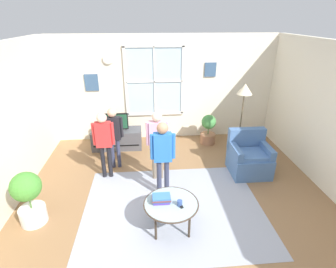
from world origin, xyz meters
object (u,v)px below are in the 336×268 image
object	(u,v)px
coffee_table	(171,204)
person_blue_shirt	(163,152)
person_black_shirt	(114,132)
book_stack	(161,199)
television	(116,121)
potted_plant_corner	(28,196)
person_red_shirt	(104,138)
cup	(180,203)
potted_plant_by_window	(208,129)
tv_stand	(117,139)
remote_near_books	(180,205)
person_pink_shirt	(157,138)
floor_lamp	(244,97)
armchair	(249,158)

from	to	relation	value
coffee_table	person_blue_shirt	size ratio (longest dim) A/B	0.59
person_black_shirt	book_stack	bearing A→B (deg)	-64.32
television	potted_plant_corner	distance (m)	2.70
television	person_red_shirt	bearing A→B (deg)	-93.82
book_stack	person_red_shirt	xyz separation A→B (m)	(-1.00, 1.42, 0.36)
cup	potted_plant_by_window	world-z (taller)	potted_plant_by_window
tv_stand	book_stack	distance (m)	2.86
coffee_table	person_black_shirt	distance (m)	2.13
coffee_table	person_red_shirt	world-z (taller)	person_red_shirt
television	potted_plant_corner	world-z (taller)	television
book_stack	person_red_shirt	distance (m)	1.78
coffee_table	cup	xyz separation A→B (m)	(0.12, -0.06, 0.07)
remote_near_books	coffee_table	bearing A→B (deg)	154.31
book_stack	person_black_shirt	distance (m)	2.01
television	person_pink_shirt	size ratio (longest dim) A/B	0.42
television	remote_near_books	size ratio (longest dim) A/B	4.23
person_black_shirt	coffee_table	bearing A→B (deg)	-61.42
cup	potted_plant_by_window	distance (m)	3.07
tv_stand	remote_near_books	bearing A→B (deg)	-67.01
cup	person_red_shirt	xyz separation A→B (m)	(-1.26, 1.53, 0.37)
person_pink_shirt	potted_plant_corner	bearing A→B (deg)	-152.32
cup	potted_plant_corner	xyz separation A→B (m)	(-2.26, 0.34, 0.01)
coffee_table	floor_lamp	bearing A→B (deg)	49.77
person_red_shirt	person_black_shirt	size ratio (longest dim) A/B	1.03
person_red_shirt	person_black_shirt	distance (m)	0.39
person_red_shirt	floor_lamp	bearing A→B (deg)	11.08
person_red_shirt	potted_plant_corner	size ratio (longest dim) A/B	1.53
remote_near_books	person_red_shirt	distance (m)	2.04
book_stack	person_pink_shirt	bearing A→B (deg)	89.61
tv_stand	person_black_shirt	world-z (taller)	person_black_shirt
tv_stand	person_red_shirt	world-z (taller)	person_red_shirt
tv_stand	coffee_table	bearing A→B (deg)	-68.90
tv_stand	potted_plant_by_window	xyz separation A→B (m)	(2.27, 0.07, 0.14)
potted_plant_by_window	floor_lamp	world-z (taller)	floor_lamp
remote_near_books	potted_plant_by_window	world-z (taller)	potted_plant_by_window
book_stack	remote_near_books	distance (m)	0.30
tv_stand	person_black_shirt	size ratio (longest dim) A/B	0.89
tv_stand	potted_plant_by_window	size ratio (longest dim) A/B	1.57
book_stack	person_pink_shirt	distance (m)	1.34
television	person_pink_shirt	world-z (taller)	person_pink_shirt
coffee_table	armchair	bearing A→B (deg)	39.09
person_pink_shirt	person_red_shirt	xyz separation A→B (m)	(-1.01, 0.14, -0.03)
coffee_table	person_blue_shirt	distance (m)	0.93
book_stack	remote_near_books	size ratio (longest dim) A/B	2.00
potted_plant_by_window	cup	bearing A→B (deg)	-110.79
television	remote_near_books	bearing A→B (deg)	-66.99
person_black_shirt	remote_near_books	bearing A→B (deg)	-59.19
person_pink_shirt	floor_lamp	bearing A→B (deg)	20.70
book_stack	person_black_shirt	bearing A→B (deg)	115.68
person_pink_shirt	remote_near_books	bearing A→B (deg)	-79.27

